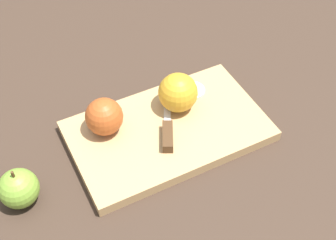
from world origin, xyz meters
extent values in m
plane|color=#38281E|center=(0.00, 0.00, 0.00)|extent=(4.00, 4.00, 0.00)
cube|color=tan|center=(0.00, 0.00, 0.01)|extent=(0.39, 0.25, 0.02)
sphere|color=#AD4C1E|center=(-0.11, 0.04, 0.06)|extent=(0.07, 0.07, 0.07)
cylinder|color=beige|center=(-0.12, 0.04, 0.06)|extent=(0.04, 0.06, 0.07)
sphere|color=gold|center=(0.04, 0.04, 0.06)|extent=(0.08, 0.08, 0.08)
cylinder|color=beige|center=(0.03, 0.04, 0.06)|extent=(0.05, 0.06, 0.07)
cube|color=silver|center=(0.02, 0.04, 0.02)|extent=(0.05, 0.09, 0.00)
cube|color=#472D19|center=(-0.01, -0.03, 0.03)|extent=(0.04, 0.07, 0.02)
cylinder|color=beige|center=(0.08, 0.07, 0.02)|extent=(0.05, 0.05, 0.00)
sphere|color=olive|center=(-0.29, -0.04, 0.03)|extent=(0.07, 0.07, 0.07)
cylinder|color=#4C3319|center=(-0.29, -0.04, 0.08)|extent=(0.01, 0.01, 0.01)
camera|label=1|loc=(-0.23, -0.54, 0.69)|focal=50.00mm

